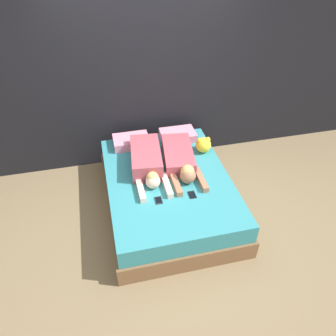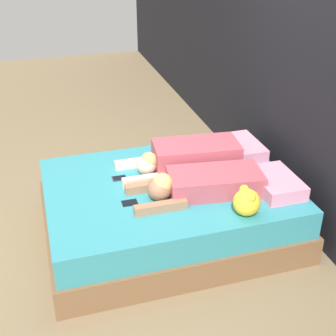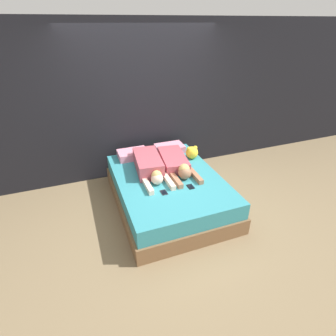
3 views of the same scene
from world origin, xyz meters
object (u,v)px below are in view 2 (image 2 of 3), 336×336
cell_phone_right (130,203)px  plush_toy (247,202)px  person_left (188,157)px  cell_phone_left (119,178)px  pillow_head_right (275,183)px  person_right (201,184)px  bed (168,209)px  pillow_head_left (241,148)px

cell_phone_right → plush_toy: plush_toy is taller
person_left → cell_phone_left: 0.63m
pillow_head_right → cell_phone_left: 1.30m
person_right → plush_toy: bearing=30.3°
bed → pillow_head_right: 0.93m
pillow_head_left → cell_phone_right: bearing=-65.7°
pillow_head_left → plush_toy: (0.93, -0.38, 0.05)m
pillow_head_right → person_right: 0.61m
person_left → cell_phone_left: person_left is taller
pillow_head_right → cell_phone_left: size_ratio=4.06×
pillow_head_left → cell_phone_left: pillow_head_left is taller
bed → cell_phone_right: bearing=-61.8°
pillow_head_left → cell_phone_right: (0.53, -1.18, -0.05)m
cell_phone_right → person_right: bearing=88.7°
pillow_head_left → plush_toy: 1.00m
person_right → plush_toy: size_ratio=5.06×
pillow_head_left → pillow_head_right: same height
pillow_head_left → pillow_head_right: 0.67m
pillow_head_left → bed: bearing=-67.5°
cell_phone_left → pillow_head_left: bearing=96.6°
person_right → cell_phone_left: 0.72m
cell_phone_left → cell_phone_right: bearing=0.2°
pillow_head_right → cell_phone_left: (-0.53, -1.18, -0.05)m
bed → person_right: bearing=44.7°
bed → plush_toy: 0.82m
pillow_head_right → person_right: bearing=-101.6°
pillow_head_right → person_left: (-0.55, -0.57, 0.05)m
pillow_head_left → cell_phone_left: bearing=-83.4°
pillow_head_right → person_left: bearing=-134.1°
cell_phone_right → pillow_head_right: bearing=83.4°
pillow_head_left → person_right: 0.81m
pillow_head_right → person_left: size_ratio=0.45×
pillow_head_right → person_right: size_ratio=0.44×
pillow_head_right → plush_toy: (0.26, -0.38, 0.05)m
person_left → cell_phone_right: person_left is taller
person_right → cell_phone_right: person_right is taller
plush_toy → cell_phone_right: bearing=-116.0°
pillow_head_left → cell_phone_left: size_ratio=4.06×
person_left → cell_phone_left: (0.01, -0.62, -0.10)m
bed → person_left: (-0.21, 0.24, 0.36)m
pillow_head_left → person_left: size_ratio=0.45×
pillow_head_left → cell_phone_right: size_ratio=4.06×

